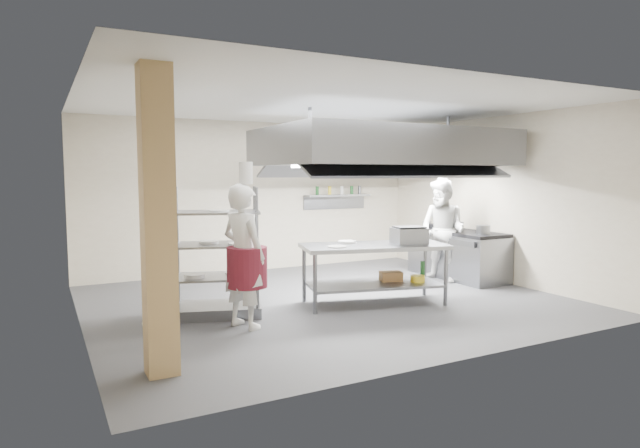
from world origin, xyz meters
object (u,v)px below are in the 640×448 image
pass_rack (216,252)px  chef_head (243,256)px  island (374,274)px  cooking_range (457,255)px  chef_line (443,231)px  chef_plating (158,263)px  stockpot (457,226)px  griddle (409,236)px

pass_rack → chef_head: chef_head is taller
island → cooking_range: size_ratio=1.08×
island → chef_head: bearing=-159.1°
pass_rack → chef_line: (4.34, 0.38, 0.04)m
pass_rack → cooking_range: 4.90m
pass_rack → chef_plating: bearing=-145.4°
chef_head → chef_line: 4.34m
chef_line → stockpot: bearing=87.6°
island → griddle: (0.52, -0.17, 0.57)m
pass_rack → stockpot: bearing=23.7°
chef_plating → griddle: chef_plating is taller
cooking_range → griddle: (-2.04, -1.17, 0.61)m
cooking_range → griddle: 2.42m
island → chef_head: (-2.16, -0.25, 0.47)m
pass_rack → stockpot: size_ratio=7.06×
chef_plating → stockpot: size_ratio=6.65×
island → chef_plating: (-3.12, 0.22, 0.39)m
chef_head → chef_line: (4.20, 1.10, 0.01)m
island → stockpot: stockpot is taller
griddle → pass_rack: bearing=178.4°
pass_rack → chef_line: chef_line is taller
chef_plating → griddle: 3.67m
chef_plating → chef_head: bearing=59.1°
chef_line → griddle: (-1.53, -1.01, 0.09)m
cooking_range → stockpot: size_ratio=7.90×
pass_rack → griddle: size_ratio=3.69×
chef_head → island: bearing=-107.3°
pass_rack → stockpot: pass_rack is taller
cooking_range → chef_head: (-4.71, -1.25, 0.50)m
island → stockpot: size_ratio=8.53×
island → stockpot: 2.67m
island → pass_rack: bearing=-177.3°
griddle → cooking_range: bearing=40.9°
island → cooking_range: 2.74m
griddle → island: bearing=173.1°
chef_head → pass_rack: bearing=-13.3°
chef_head → chef_line: size_ratio=0.99×
cooking_range → chef_plating: 5.75m
griddle → stockpot: (1.93, 1.09, -0.04)m
cooking_range → chef_head: size_ratio=1.08×
chef_head → cooking_range: bearing=-99.1°
chef_line → griddle: 1.83m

